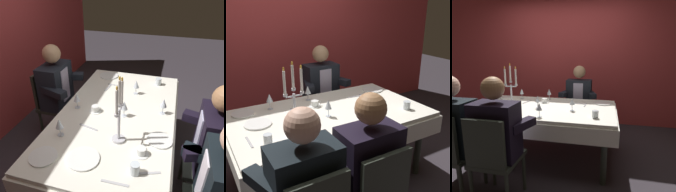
# 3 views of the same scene
# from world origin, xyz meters

# --- Properties ---
(ground_plane) EXTENTS (12.00, 12.00, 0.00)m
(ground_plane) POSITION_xyz_m (0.00, 0.00, 0.00)
(ground_plane) COLOR #322C32
(back_wall) EXTENTS (6.00, 0.12, 2.70)m
(back_wall) POSITION_xyz_m (0.00, 1.66, 1.35)
(back_wall) COLOR #BD3B3C
(back_wall) RESTS_ON ground_plane
(dining_table) EXTENTS (1.94, 1.14, 0.74)m
(dining_table) POSITION_xyz_m (0.00, 0.00, 0.62)
(dining_table) COLOR white
(dining_table) RESTS_ON ground_plane
(candelabra) EXTENTS (0.19, 0.11, 0.58)m
(candelabra) POSITION_xyz_m (-0.40, -0.12, 0.98)
(candelabra) COLOR silver
(candelabra) RESTS_ON dining_table
(dinner_plate_0) EXTENTS (0.24, 0.24, 0.01)m
(dinner_plate_0) POSITION_xyz_m (0.79, 0.32, 0.75)
(dinner_plate_0) COLOR white
(dinner_plate_0) RESTS_ON dining_table
(dinner_plate_1) EXTENTS (0.21, 0.21, 0.01)m
(dinner_plate_1) POSITION_xyz_m (-0.74, 0.38, 0.75)
(dinner_plate_1) COLOR white
(dinner_plate_1) RESTS_ON dining_table
(dinner_plate_2) EXTENTS (0.25, 0.25, 0.01)m
(dinner_plate_2) POSITION_xyz_m (-0.67, 0.08, 0.75)
(dinner_plate_2) COLOR white
(dinner_plate_2) RESTS_ON dining_table
(dinner_plate_3) EXTENTS (0.21, 0.21, 0.01)m
(dinner_plate_3) POSITION_xyz_m (-0.31, -0.44, 0.75)
(dinner_plate_3) COLOR white
(dinner_plate_3) RESTS_ON dining_table
(wine_glass_0) EXTENTS (0.07, 0.07, 0.16)m
(wine_glass_0) POSITION_xyz_m (0.10, -0.43, 0.85)
(wine_glass_0) COLOR silver
(wine_glass_0) RESTS_ON dining_table
(wine_glass_1) EXTENTS (0.07, 0.07, 0.16)m
(wine_glass_1) POSITION_xyz_m (0.42, -0.11, 0.85)
(wine_glass_1) COLOR silver
(wine_glass_1) RESTS_ON dining_table
(wine_glass_2) EXTENTS (0.07, 0.07, 0.16)m
(wine_glass_2) POSITION_xyz_m (-0.04, 0.41, 0.86)
(wine_glass_2) COLOR silver
(wine_glass_2) RESTS_ON dining_table
(wine_glass_3) EXTENTS (0.07, 0.07, 0.16)m
(wine_glass_3) POSITION_xyz_m (-0.05, -0.08, 0.85)
(wine_glass_3) COLOR silver
(wine_glass_3) RESTS_ON dining_table
(wine_glass_4) EXTENTS (0.07, 0.07, 0.16)m
(wine_glass_4) POSITION_xyz_m (-0.47, 0.37, 0.85)
(wine_glass_4) COLOR silver
(wine_glass_4) RESTS_ON dining_table
(water_tumbler_0) EXTENTS (0.07, 0.07, 0.09)m
(water_tumbler_0) POSITION_xyz_m (-0.70, -0.31, 0.78)
(water_tumbler_0) COLOR silver
(water_tumbler_0) RESTS_ON dining_table
(water_tumbler_1) EXTENTS (0.07, 0.07, 0.08)m
(water_tumbler_1) POSITION_xyz_m (0.72, -0.33, 0.78)
(water_tumbler_1) COLOR silver
(water_tumbler_1) RESTS_ON dining_table
(coffee_cup_0) EXTENTS (0.13, 0.12, 0.06)m
(coffee_cup_0) POSITION_xyz_m (-0.50, -0.32, 0.77)
(coffee_cup_0) COLOR white
(coffee_cup_0) RESTS_ON dining_table
(coffee_cup_1) EXTENTS (0.13, 0.12, 0.06)m
(coffee_cup_1) POSITION_xyz_m (-0.05, 0.21, 0.77)
(coffee_cup_1) COLOR white
(coffee_cup_1) RESTS_ON dining_table
(knife_0) EXTENTS (0.06, 0.19, 0.01)m
(knife_0) POSITION_xyz_m (-0.31, 0.18, 0.74)
(knife_0) COLOR #B7B7BC
(knife_0) RESTS_ON dining_table
(knife_1) EXTENTS (0.08, 0.19, 0.01)m
(knife_1) POSITION_xyz_m (-0.67, -0.39, 0.74)
(knife_1) COLOR #B7B7BC
(knife_1) RESTS_ON dining_table
(spoon_2) EXTENTS (0.17, 0.04, 0.01)m
(spoon_2) POSITION_xyz_m (0.46, 0.24, 0.74)
(spoon_2) COLOR #B7B7BC
(spoon_2) RESTS_ON dining_table
(fork_3) EXTENTS (0.03, 0.17, 0.01)m
(fork_3) POSITION_xyz_m (0.55, 0.18, 0.74)
(fork_3) COLOR #B7B7BC
(fork_3) RESTS_ON dining_table
(knife_4) EXTENTS (0.02, 0.19, 0.01)m
(knife_4) POSITION_xyz_m (-0.81, -0.20, 0.74)
(knife_4) COLOR #B7B7BC
(knife_4) RESTS_ON dining_table
(seated_diner_0) EXTENTS (0.63, 0.48, 1.24)m
(seated_diner_0) POSITION_xyz_m (-0.64, -0.89, 0.74)
(seated_diner_0) COLOR #292E25
(seated_diner_0) RESTS_ON ground_plane
(seated_diner_1) EXTENTS (0.63, 0.48, 1.24)m
(seated_diner_1) POSITION_xyz_m (-0.17, -0.89, 0.74)
(seated_diner_1) COLOR #292E25
(seated_diner_1) RESTS_ON ground_plane
(seated_diner_2) EXTENTS (0.63, 0.48, 1.24)m
(seated_diner_2) POSITION_xyz_m (0.36, 0.89, 0.74)
(seated_diner_2) COLOR #292E25
(seated_diner_2) RESTS_ON ground_plane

